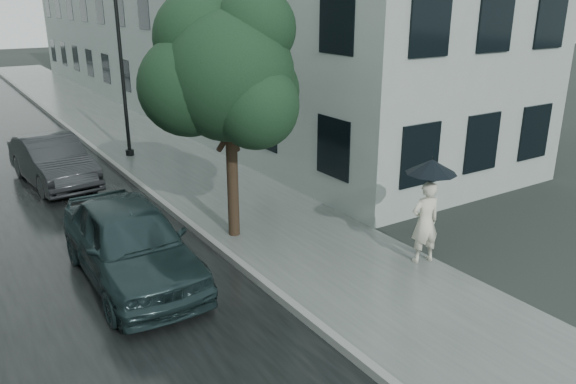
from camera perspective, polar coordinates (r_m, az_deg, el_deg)
ground at (r=11.04m, az=6.03°, el=-8.50°), size 120.00×120.00×0.00m
sidewalk at (r=21.21m, az=-14.15°, el=4.62°), size 3.50×60.00×0.01m
kerb_near at (r=20.71m, az=-18.93°, el=4.02°), size 0.15×60.00×0.15m
building_near at (r=29.48m, az=-9.98°, el=17.67°), size 7.02×36.00×9.00m
pedestrian at (r=11.55m, az=13.75°, el=-2.99°), size 0.69×0.52×1.70m
umbrella at (r=11.17m, az=14.38°, el=2.53°), size 1.01×1.01×1.28m
street_tree at (r=12.01m, az=-6.26°, el=11.89°), size 3.58×3.25×5.36m
lamp_post at (r=19.43m, az=-17.03°, el=12.63°), size 0.83×0.45×5.58m
car_near at (r=10.95m, az=-15.72°, el=-4.90°), size 1.86×4.52×1.53m
car_far at (r=17.43m, az=-22.78°, el=2.95°), size 1.84×4.28×1.37m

